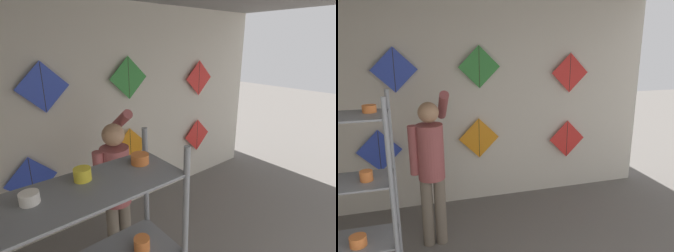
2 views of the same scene
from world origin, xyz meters
TOP-DOWN VIEW (x-y plane):
  - back_panel at (0.00, 3.80)m, footprint 4.99×0.06m
  - shopkeeper at (-0.72, 2.84)m, footprint 0.43×0.59m
  - kite_0 at (-1.30, 3.71)m, footprint 0.55×0.01m
  - kite_1 at (-0.02, 3.71)m, footprint 0.55×0.01m
  - kite_2 at (1.30, 3.71)m, footprint 0.55×0.01m
  - kite_3 at (-1.05, 3.71)m, footprint 0.55×0.01m
  - kite_4 at (0.00, 3.71)m, footprint 0.55×0.01m
  - kite_5 at (1.30, 3.71)m, footprint 0.55×0.01m

SIDE VIEW (x-z plane):
  - kite_2 at x=1.30m, z-range 0.52..1.07m
  - kite_0 at x=-1.30m, z-range 0.58..1.13m
  - kite_1 at x=-0.02m, z-range 0.64..1.19m
  - shopkeeper at x=-0.72m, z-range 0.11..1.82m
  - back_panel at x=0.00m, z-range 0.00..2.80m
  - kite_5 at x=1.30m, z-range 1.49..2.04m
  - kite_3 at x=-1.05m, z-range 1.58..2.13m
  - kite_4 at x=0.00m, z-range 1.59..2.15m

